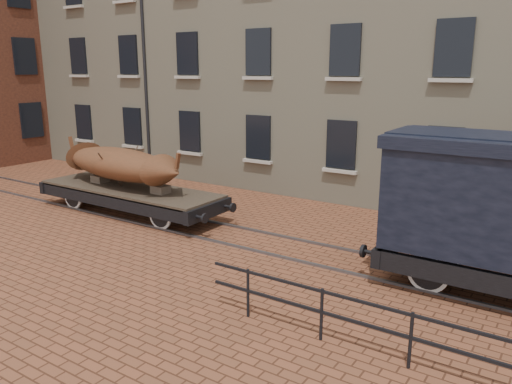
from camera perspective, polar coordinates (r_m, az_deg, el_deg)
The scene contains 5 objects.
ground at distance 14.68m, azimuth -2.20°, elevation -5.15°, with size 90.00×90.00×0.00m, color brown.
warehouse_cream at distance 21.96m, azimuth 21.01°, elevation 18.81°, with size 40.00×10.19×14.00m.
rail_track at distance 14.67m, azimuth -2.21°, elevation -5.04°, with size 30.00×1.52×0.06m.
flatcar_wagon at distance 17.35m, azimuth -14.25°, elevation -0.08°, with size 7.71×2.09×1.16m.
iron_boat at distance 17.44m, azimuth -15.32°, elevation 3.14°, with size 6.00×2.15×1.46m.
Camera 1 is at (8.12, -11.25, 4.79)m, focal length 35.00 mm.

